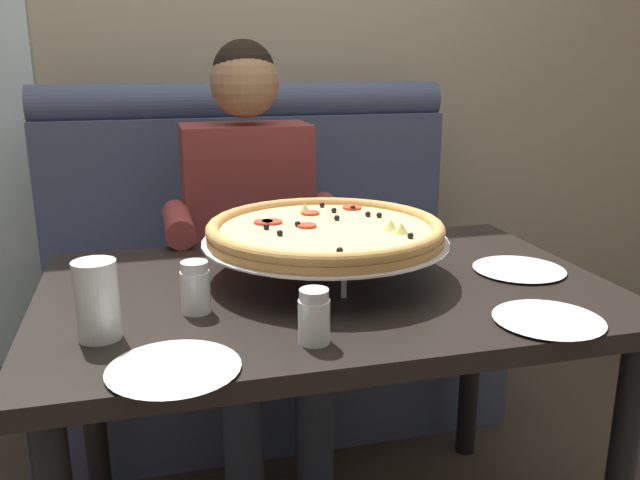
{
  "coord_description": "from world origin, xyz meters",
  "views": [
    {
      "loc": [
        -0.37,
        -1.34,
        1.22
      ],
      "look_at": [
        0.0,
        0.07,
        0.81
      ],
      "focal_mm": 36.87,
      "sensor_mm": 36.0,
      "label": 1
    }
  ],
  "objects_px": {
    "shaker_pepper_flakes": "(314,320)",
    "plate_near_right": "(548,317)",
    "diner_main": "(253,229)",
    "plate_near_left": "(519,267)",
    "plate_far_side": "(174,365)",
    "dining_table": "(327,322)",
    "pizza": "(325,231)",
    "drinking_glass": "(97,305)",
    "shaker_oregano": "(196,291)",
    "booth_bench": "(262,293)"
  },
  "relations": [
    {
      "from": "shaker_pepper_flakes",
      "to": "plate_near_right",
      "type": "height_order",
      "value": "shaker_pepper_flakes"
    },
    {
      "from": "diner_main",
      "to": "plate_near_left",
      "type": "relative_size",
      "value": 5.9
    },
    {
      "from": "shaker_pepper_flakes",
      "to": "plate_far_side",
      "type": "xyz_separation_m",
      "value": [
        -0.25,
        -0.05,
        -0.03
      ]
    },
    {
      "from": "dining_table",
      "to": "pizza",
      "type": "height_order",
      "value": "pizza"
    },
    {
      "from": "dining_table",
      "to": "drinking_glass",
      "type": "bearing_deg",
      "value": -159.78
    },
    {
      "from": "diner_main",
      "to": "plate_near_left",
      "type": "distance_m",
      "value": 0.83
    },
    {
      "from": "dining_table",
      "to": "pizza",
      "type": "distance_m",
      "value": 0.21
    },
    {
      "from": "shaker_oregano",
      "to": "plate_near_right",
      "type": "bearing_deg",
      "value": -19.17
    },
    {
      "from": "pizza",
      "to": "plate_near_right",
      "type": "height_order",
      "value": "pizza"
    },
    {
      "from": "shaker_oregano",
      "to": "plate_near_left",
      "type": "bearing_deg",
      "value": 4.98
    },
    {
      "from": "drinking_glass",
      "to": "shaker_oregano",
      "type": "bearing_deg",
      "value": 24.95
    },
    {
      "from": "shaker_oregano",
      "to": "dining_table",
      "type": "bearing_deg",
      "value": 17.21
    },
    {
      "from": "booth_bench",
      "to": "plate_near_left",
      "type": "distance_m",
      "value": 1.07
    },
    {
      "from": "dining_table",
      "to": "pizza",
      "type": "relative_size",
      "value": 2.22
    },
    {
      "from": "plate_far_side",
      "to": "plate_near_right",
      "type": "bearing_deg",
      "value": 1.95
    },
    {
      "from": "shaker_oregano",
      "to": "drinking_glass",
      "type": "height_order",
      "value": "drinking_glass"
    },
    {
      "from": "pizza",
      "to": "plate_far_side",
      "type": "height_order",
      "value": "pizza"
    },
    {
      "from": "plate_far_side",
      "to": "pizza",
      "type": "bearing_deg",
      "value": 47.74
    },
    {
      "from": "diner_main",
      "to": "plate_far_side",
      "type": "xyz_separation_m",
      "value": [
        -0.28,
        -0.95,
        0.03
      ]
    },
    {
      "from": "shaker_oregano",
      "to": "plate_far_side",
      "type": "height_order",
      "value": "shaker_oregano"
    },
    {
      "from": "booth_bench",
      "to": "pizza",
      "type": "bearing_deg",
      "value": -89.12
    },
    {
      "from": "pizza",
      "to": "plate_near_right",
      "type": "bearing_deg",
      "value": -47.97
    },
    {
      "from": "pizza",
      "to": "plate_far_side",
      "type": "bearing_deg",
      "value": -132.26
    },
    {
      "from": "booth_bench",
      "to": "plate_far_side",
      "type": "bearing_deg",
      "value": -106.19
    },
    {
      "from": "diner_main",
      "to": "shaker_pepper_flakes",
      "type": "height_order",
      "value": "diner_main"
    },
    {
      "from": "booth_bench",
      "to": "dining_table",
      "type": "relative_size",
      "value": 1.21
    },
    {
      "from": "booth_bench",
      "to": "shaker_oregano",
      "type": "relative_size",
      "value": 14.42
    },
    {
      "from": "plate_near_left",
      "to": "plate_far_side",
      "type": "bearing_deg",
      "value": -158.91
    },
    {
      "from": "shaker_oregano",
      "to": "drinking_glass",
      "type": "bearing_deg",
      "value": -155.05
    },
    {
      "from": "booth_bench",
      "to": "plate_far_side",
      "type": "xyz_separation_m",
      "value": [
        -0.35,
        -1.22,
        0.34
      ]
    },
    {
      "from": "diner_main",
      "to": "dining_table",
      "type": "bearing_deg",
      "value": -83.63
    },
    {
      "from": "diner_main",
      "to": "plate_near_right",
      "type": "distance_m",
      "value": 1.02
    },
    {
      "from": "diner_main",
      "to": "shaker_pepper_flakes",
      "type": "relative_size",
      "value": 12.76
    },
    {
      "from": "dining_table",
      "to": "plate_far_side",
      "type": "bearing_deg",
      "value": -135.94
    },
    {
      "from": "shaker_oregano",
      "to": "drinking_glass",
      "type": "distance_m",
      "value": 0.2
    },
    {
      "from": "dining_table",
      "to": "shaker_pepper_flakes",
      "type": "xyz_separation_m",
      "value": [
        -0.11,
        -0.29,
        0.13
      ]
    },
    {
      "from": "drinking_glass",
      "to": "booth_bench",
      "type": "bearing_deg",
      "value": 65.64
    },
    {
      "from": "diner_main",
      "to": "pizza",
      "type": "relative_size",
      "value": 2.26
    },
    {
      "from": "shaker_oregano",
      "to": "pizza",
      "type": "bearing_deg",
      "value": 26.26
    },
    {
      "from": "booth_bench",
      "to": "diner_main",
      "type": "height_order",
      "value": "diner_main"
    },
    {
      "from": "booth_bench",
      "to": "plate_near_left",
      "type": "bearing_deg",
      "value": -62.57
    },
    {
      "from": "pizza",
      "to": "plate_near_right",
      "type": "xyz_separation_m",
      "value": [
        0.34,
        -0.38,
        -0.1
      ]
    },
    {
      "from": "plate_near_left",
      "to": "drinking_glass",
      "type": "relative_size",
      "value": 1.48
    },
    {
      "from": "booth_bench",
      "to": "shaker_pepper_flakes",
      "type": "height_order",
      "value": "booth_bench"
    },
    {
      "from": "dining_table",
      "to": "drinking_glass",
      "type": "xyz_separation_m",
      "value": [
        -0.48,
        -0.17,
        0.15
      ]
    },
    {
      "from": "drinking_glass",
      "to": "plate_near_left",
      "type": "bearing_deg",
      "value": 9.03
    },
    {
      "from": "diner_main",
      "to": "drinking_glass",
      "type": "distance_m",
      "value": 0.89
    },
    {
      "from": "plate_near_right",
      "to": "drinking_glass",
      "type": "relative_size",
      "value": 1.45
    },
    {
      "from": "drinking_glass",
      "to": "plate_near_right",
      "type": "bearing_deg",
      "value": -9.76
    },
    {
      "from": "diner_main",
      "to": "plate_far_side",
      "type": "height_order",
      "value": "diner_main"
    }
  ]
}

